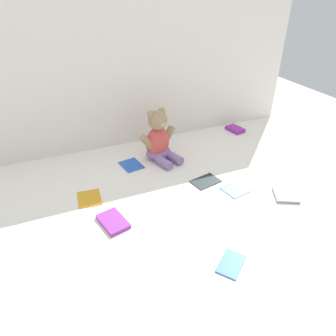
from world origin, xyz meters
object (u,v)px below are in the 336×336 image
at_px(book_case_3, 235,189).
at_px(book_case_7, 235,129).
at_px(book_case_0, 286,195).
at_px(book_case_4, 89,198).
at_px(teddy_bear, 159,141).
at_px(book_case_6, 231,263).
at_px(book_case_2, 113,221).
at_px(book_case_1, 206,181).
at_px(book_case_5, 131,165).

bearing_deg(book_case_3, book_case_7, -134.21).
bearing_deg(book_case_0, book_case_4, 5.73).
relative_size(teddy_bear, book_case_4, 2.26).
height_order(teddy_bear, book_case_0, teddy_bear).
bearing_deg(teddy_bear, book_case_6, -110.48).
height_order(book_case_2, book_case_4, book_case_2).
xyz_separation_m(book_case_1, book_case_6, (-0.15, -0.43, 0.00)).
distance_m(book_case_4, book_case_6, 0.61).
bearing_deg(book_case_7, book_case_3, -134.34).
bearing_deg(book_case_5, book_case_3, -55.90).
height_order(teddy_bear, book_case_7, teddy_bear).
xyz_separation_m(teddy_bear, book_case_0, (0.36, -0.49, -0.09)).
bearing_deg(teddy_bear, book_case_5, 168.86).
height_order(book_case_0, book_case_3, book_case_0).
distance_m(book_case_0, book_case_7, 0.63).
bearing_deg(book_case_6, book_case_3, -72.95).
height_order(book_case_1, book_case_2, book_case_2).
bearing_deg(book_case_2, teddy_bear, 35.16).
relative_size(book_case_3, book_case_6, 0.92).
height_order(book_case_1, book_case_4, same).
bearing_deg(book_case_7, book_case_4, -171.55).
height_order(book_case_6, book_case_7, book_case_7).
xyz_separation_m(book_case_0, book_case_2, (-0.69, 0.12, 0.00)).
height_order(book_case_1, book_case_3, same).
bearing_deg(book_case_0, book_case_7, -77.17).
relative_size(book_case_0, book_case_1, 0.80).
relative_size(book_case_0, book_case_2, 0.77).
distance_m(book_case_1, book_case_4, 0.50).
relative_size(book_case_2, book_case_3, 1.28).
bearing_deg(book_case_2, book_case_0, -23.50).
distance_m(book_case_2, book_case_3, 0.52).
distance_m(book_case_0, book_case_2, 0.70).
bearing_deg(book_case_0, book_case_5, -15.63).
bearing_deg(book_case_0, book_case_1, -13.72).
bearing_deg(teddy_bear, book_case_2, -148.53).
relative_size(book_case_4, book_case_6, 1.05).
height_order(book_case_3, book_case_7, book_case_7).
bearing_deg(book_case_1, teddy_bear, 10.47).
relative_size(teddy_bear, book_case_3, 2.57).
relative_size(book_case_0, book_case_4, 0.87).
distance_m(book_case_6, book_case_7, 0.99).
bearing_deg(teddy_bear, book_case_3, -79.86).
xyz_separation_m(book_case_4, book_case_5, (0.23, 0.18, 0.00)).
bearing_deg(book_case_2, book_case_3, -13.62).
bearing_deg(book_case_7, book_case_2, -160.63).
bearing_deg(book_case_6, book_case_4, -3.66).
distance_m(book_case_4, book_case_5, 0.29).
bearing_deg(book_case_6, book_case_7, -71.92).
distance_m(book_case_5, book_case_6, 0.69).
height_order(book_case_0, book_case_1, book_case_0).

